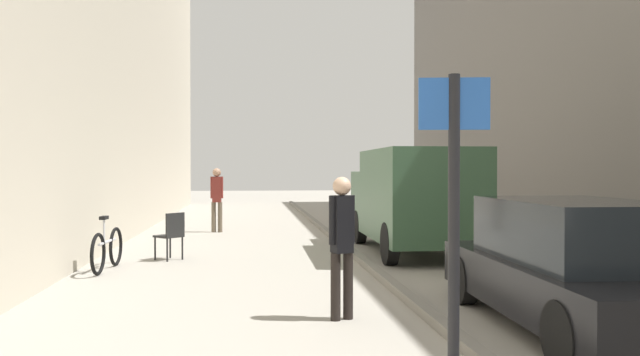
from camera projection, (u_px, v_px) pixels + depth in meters
ground_plane at (277, 256)px, 13.02m from camera, size 80.00×80.00×0.00m
kerb_strip at (352, 252)px, 13.20m from camera, size 0.16×40.00×0.12m
pedestrian_main_foreground at (217, 195)px, 17.93m from camera, size 0.36×0.24×1.82m
pedestrian_mid_block at (342, 237)px, 7.50m from camera, size 0.32×0.25×1.71m
delivery_van at (413, 197)px, 13.53m from camera, size 1.97×4.99×2.20m
parked_car at (576, 266)px, 7.04m from camera, size 1.93×4.25×1.45m
street_sign_post at (454, 199)px, 5.34m from camera, size 0.60×0.13×2.60m
bicycle_leaning at (107, 249)px, 11.16m from camera, size 0.19×1.77×0.98m
cafe_chair_near_window at (172, 233)px, 12.41m from camera, size 0.62×0.62×0.94m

